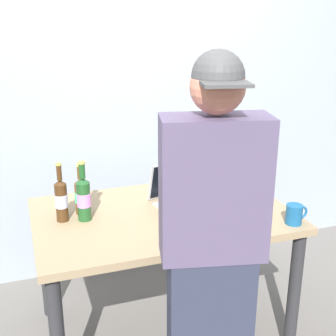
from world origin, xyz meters
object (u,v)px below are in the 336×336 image
at_px(laptop, 182,195).
at_px(beer_bottle_green, 81,195).
at_px(person_figure, 213,253).
at_px(beer_bottle_amber, 61,199).
at_px(beer_bottle_dark, 84,198).
at_px(coffee_mug, 295,214).

bearing_deg(laptop, beer_bottle_green, 175.37).
xyz_separation_m(beer_bottle_green, person_figure, (0.41, -0.78, -0.01)).
bearing_deg(laptop, beer_bottle_amber, -178.65).
height_order(beer_bottle_amber, beer_bottle_green, beer_bottle_amber).
distance_m(beer_bottle_amber, beer_bottle_dark, 0.11).
bearing_deg(beer_bottle_green, coffee_mug, -25.53).
xyz_separation_m(beer_bottle_amber, person_figure, (0.52, -0.72, -0.02)).
height_order(laptop, beer_bottle_green, beer_bottle_green).
xyz_separation_m(laptop, coffee_mug, (0.45, -0.44, 0.00)).
height_order(beer_bottle_amber, person_figure, person_figure).
relative_size(beer_bottle_dark, beer_bottle_green, 1.15).
distance_m(laptop, beer_bottle_dark, 0.57).
bearing_deg(beer_bottle_dark, beer_bottle_amber, 166.41).
distance_m(beer_bottle_amber, beer_bottle_green, 0.13).
xyz_separation_m(laptop, beer_bottle_dark, (-0.56, -0.04, 0.07)).
bearing_deg(laptop, beer_bottle_dark, -175.65).
bearing_deg(person_figure, beer_bottle_amber, 126.08).
relative_size(beer_bottle_green, coffee_mug, 2.32).
distance_m(laptop, person_figure, 0.75).
height_order(beer_bottle_dark, beer_bottle_green, beer_bottle_dark).
height_order(laptop, person_figure, person_figure).
height_order(laptop, beer_bottle_dark, beer_bottle_dark).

